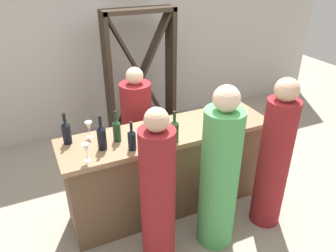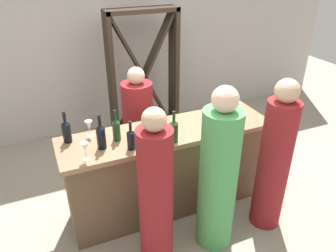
% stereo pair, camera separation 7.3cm
% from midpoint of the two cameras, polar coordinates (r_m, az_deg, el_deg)
% --- Properties ---
extents(ground_plane, '(12.00, 12.00, 0.00)m').
position_cam_midpoint_polar(ground_plane, '(3.85, 0.56, -13.46)').
color(ground_plane, '#9E9384').
extents(back_wall, '(8.00, 0.10, 2.80)m').
position_cam_midpoint_polar(back_wall, '(5.10, -9.76, 14.65)').
color(back_wall, '#BCB7B2').
rests_on(back_wall, ground).
extents(bar_counter, '(2.19, 0.61, 0.97)m').
position_cam_midpoint_polar(bar_counter, '(3.55, 0.59, -7.56)').
color(bar_counter, brown).
rests_on(bar_counter, ground).
extents(wine_rack, '(1.02, 0.28, 1.90)m').
position_cam_midpoint_polar(wine_rack, '(4.81, -3.79, 8.57)').
color(wine_rack, '#33281E').
rests_on(wine_rack, ground).
extents(wine_bottle_leftmost_near_black, '(0.08, 0.08, 0.31)m').
position_cam_midpoint_polar(wine_bottle_leftmost_near_black, '(3.17, -16.63, -0.78)').
color(wine_bottle_leftmost_near_black, black).
rests_on(wine_bottle_leftmost_near_black, bar_counter).
extents(wine_bottle_second_left_near_black, '(0.08, 0.08, 0.34)m').
position_cam_midpoint_polar(wine_bottle_second_left_near_black, '(3.00, -10.90, -1.67)').
color(wine_bottle_second_left_near_black, black).
rests_on(wine_bottle_second_left_near_black, bar_counter).
extents(wine_bottle_center_olive_green, '(0.07, 0.07, 0.31)m').
position_cam_midpoint_polar(wine_bottle_center_olive_green, '(3.11, -8.32, -0.51)').
color(wine_bottle_center_olive_green, '#193D1E').
rests_on(wine_bottle_center_olive_green, bar_counter).
extents(wine_bottle_second_right_near_black, '(0.07, 0.07, 0.28)m').
position_cam_midpoint_polar(wine_bottle_second_right_near_black, '(2.95, -5.76, -2.20)').
color(wine_bottle_second_right_near_black, black).
rests_on(wine_bottle_second_right_near_black, bar_counter).
extents(wine_bottle_rightmost_olive_green, '(0.08, 0.08, 0.31)m').
position_cam_midpoint_polar(wine_bottle_rightmost_olive_green, '(3.05, 1.70, -0.73)').
color(wine_bottle_rightmost_olive_green, '#193D1E').
rests_on(wine_bottle_rightmost_olive_green, bar_counter).
extents(wine_bottle_far_right_amber_brown, '(0.07, 0.07, 0.30)m').
position_cam_midpoint_polar(wine_bottle_far_right_amber_brown, '(3.42, 12.02, 1.89)').
color(wine_bottle_far_right_amber_brown, '#331E0F').
rests_on(wine_bottle_far_right_amber_brown, bar_counter).
extents(wine_glass_near_left, '(0.07, 0.07, 0.17)m').
position_cam_midpoint_polar(wine_glass_near_left, '(2.85, -13.56, -3.67)').
color(wine_glass_near_left, white).
rests_on(wine_glass_near_left, bar_counter).
extents(wine_glass_near_center, '(0.08, 0.08, 0.16)m').
position_cam_midpoint_polar(wine_glass_near_center, '(3.10, -1.50, -0.40)').
color(wine_glass_near_center, white).
rests_on(wine_glass_near_center, bar_counter).
extents(wine_glass_near_right, '(0.07, 0.07, 0.14)m').
position_cam_midpoint_polar(wine_glass_near_right, '(3.69, 12.64, 3.48)').
color(wine_glass_near_right, white).
rests_on(wine_glass_near_right, bar_counter).
extents(wine_glass_far_left, '(0.07, 0.07, 0.17)m').
position_cam_midpoint_polar(wine_glass_far_left, '(3.22, -12.97, 0.09)').
color(wine_glass_far_left, white).
rests_on(wine_glass_far_left, bar_counter).
extents(person_left_guest, '(0.36, 0.36, 1.64)m').
position_cam_midpoint_polar(person_left_guest, '(3.02, 9.43, -8.78)').
color(person_left_guest, '#4CA559').
rests_on(person_left_guest, ground).
extents(person_center_guest, '(0.34, 0.34, 1.55)m').
position_cam_midpoint_polar(person_center_guest, '(2.84, -1.39, -12.06)').
color(person_center_guest, maroon).
rests_on(person_center_guest, ground).
extents(person_right_guest, '(0.37, 0.37, 1.60)m').
position_cam_midpoint_polar(person_right_guest, '(3.37, 18.59, -5.89)').
color(person_right_guest, maroon).
rests_on(person_right_guest, ground).
extents(person_server_behind, '(0.42, 0.42, 1.44)m').
position_cam_midpoint_polar(person_server_behind, '(3.95, -4.62, -0.68)').
color(person_server_behind, maroon).
rests_on(person_server_behind, ground).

